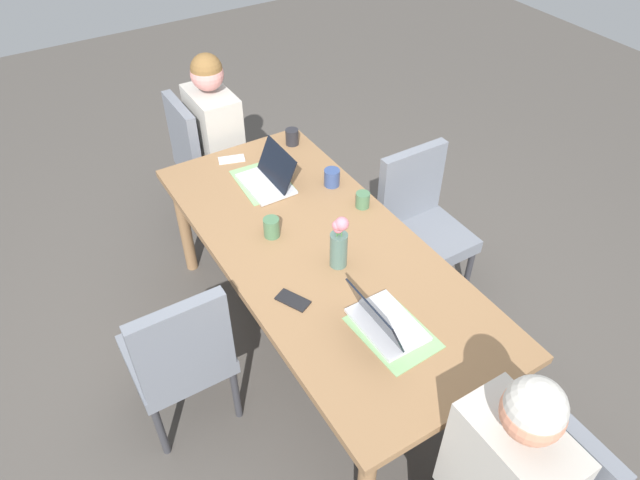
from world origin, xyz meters
The scene contains 17 objects.
ground_plane centered at (0.00, 0.00, 0.00)m, with size 10.00×10.00×0.00m, color #4C4742.
dining_table centered at (0.00, 0.00, 0.65)m, with size 2.08×0.91×0.73m.
chair_head_right_left_near centered at (1.40, 0.04, 0.50)m, with size 0.44×0.44×0.90m.
person_head_right_left_near centered at (1.34, -0.03, 0.53)m, with size 0.40×0.36×1.19m.
chair_far_left_far centered at (-0.06, 0.77, 0.50)m, with size 0.44×0.44×0.90m.
chair_near_right_near centered at (0.12, -0.75, 0.50)m, with size 0.44×0.44×0.90m.
flower_vase centered at (-0.14, -0.01, 0.87)m, with size 0.09×0.08×0.28m.
placemat_head_right_left_near centered at (0.63, -0.01, 0.73)m, with size 0.36×0.26×0.00m, color #7FAD70.
placemat_head_left_left_mid centered at (-0.60, 0.02, 0.73)m, with size 0.36×0.26×0.00m, color #7FAD70.
laptop_head_left_left_mid centered at (-0.56, 0.04, 0.77)m, with size 0.32×0.22×0.20m.
laptop_head_right_left_near centered at (0.59, -0.03, 0.77)m, with size 0.32×0.22×0.20m.
coffee_mug_near_left centered at (0.20, 0.15, 0.78)m, with size 0.08×0.08×0.10m, color #47704C.
coffee_mug_near_right centered at (0.88, -0.34, 0.78)m, with size 0.08×0.08×0.10m, color #232328.
coffee_mug_centre_left centered at (0.16, -0.36, 0.77)m, with size 0.07×0.07×0.08m, color #47704C.
coffee_mug_centre_right centered at (0.41, -0.32, 0.78)m, with size 0.09×0.09×0.10m, color #33477A.
phone_black centered at (-0.23, 0.28, 0.73)m, with size 0.15×0.07×0.01m, color black.
phone_silver centered at (0.92, 0.04, 0.73)m, with size 0.15×0.07×0.01m, color silver.
Camera 1 is at (-1.77, 1.08, 2.61)m, focal length 32.65 mm.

